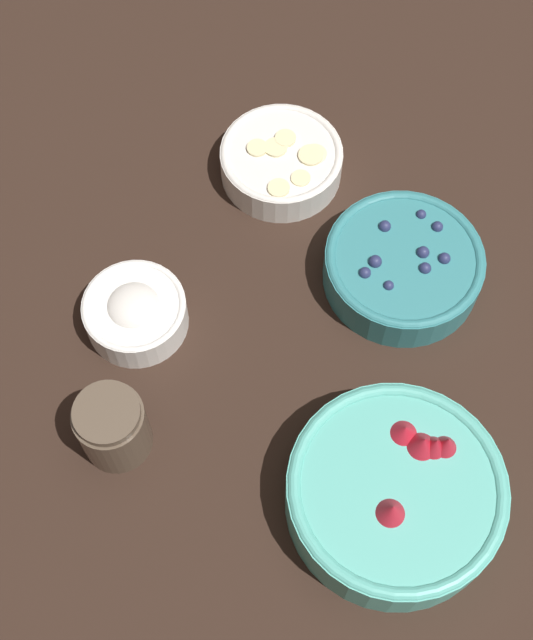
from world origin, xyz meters
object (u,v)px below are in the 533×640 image
(bowl_strawberries, at_px, (397,490))
(jar_chocolate, at_px, (113,428))
(bowl_blueberries, at_px, (403,265))
(bowl_bananas, at_px, (281,160))
(bowl_cream, at_px, (135,311))

(bowl_strawberries, bearing_deg, jar_chocolate, 38.06)
(bowl_blueberries, bearing_deg, bowl_strawberries, 135.39)
(bowl_bananas, relative_size, bowl_cream, 1.29)
(bowl_strawberries, relative_size, bowl_cream, 1.89)
(bowl_strawberries, height_order, bowl_blueberries, bowl_strawberries)
(bowl_bananas, distance_m, jar_chocolate, 0.41)
(bowl_strawberries, relative_size, jar_chocolate, 2.51)
(bowl_blueberries, relative_size, bowl_cream, 1.57)
(bowl_blueberries, bearing_deg, bowl_cream, 61.71)
(bowl_strawberries, xyz_separation_m, bowl_cream, (0.35, 0.09, -0.01))
(bowl_strawberries, distance_m, jar_chocolate, 0.31)
(bowl_strawberries, bearing_deg, bowl_blueberries, -44.61)
(bowl_strawberries, distance_m, bowl_blueberries, 0.28)
(bowl_blueberries, bearing_deg, jar_chocolate, 83.25)
(bowl_blueberries, xyz_separation_m, bowl_cream, (0.15, 0.28, -0.00))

